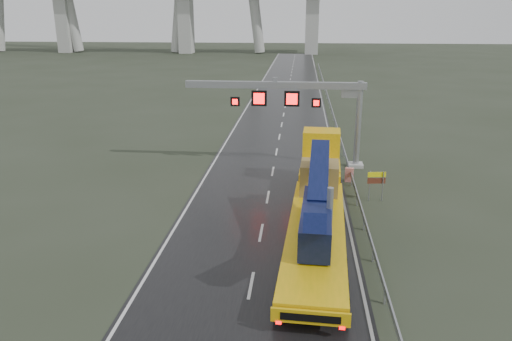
# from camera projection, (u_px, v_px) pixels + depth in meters

# --- Properties ---
(ground) EXTENTS (400.00, 400.00, 0.00)m
(ground) POSITION_uv_depth(u_px,v_px,m) (255.00, 265.00, 25.68)
(ground) COLOR #2B3223
(ground) RESTS_ON ground
(road) EXTENTS (11.00, 200.00, 0.02)m
(road) POSITION_uv_depth(u_px,v_px,m) (284.00, 115.00, 63.66)
(road) COLOR black
(road) RESTS_ON ground
(guardrail) EXTENTS (0.20, 140.00, 1.40)m
(guardrail) POSITION_uv_depth(u_px,v_px,m) (337.00, 127.00, 53.43)
(guardrail) COLOR #919499
(guardrail) RESTS_ON ground
(sign_gantry) EXTENTS (14.90, 1.20, 7.42)m
(sign_gantry) POSITION_uv_depth(u_px,v_px,m) (300.00, 100.00, 40.89)
(sign_gantry) COLOR #B6B7B2
(sign_gantry) RESTS_ON ground
(heavy_haul_truck) EXTENTS (4.11, 20.96, 4.89)m
(heavy_haul_truck) POSITION_uv_depth(u_px,v_px,m) (319.00, 191.00, 30.91)
(heavy_haul_truck) COLOR yellow
(heavy_haul_truck) RESTS_ON ground
(exit_sign_pair) EXTENTS (1.24, 0.22, 2.13)m
(exit_sign_pair) POSITION_uv_depth(u_px,v_px,m) (376.00, 180.00, 34.09)
(exit_sign_pair) COLOR gray
(exit_sign_pair) RESTS_ON ground
(striped_barrier) EXTENTS (0.68, 0.42, 1.10)m
(striped_barrier) POSITION_uv_depth(u_px,v_px,m) (349.00, 175.00, 38.30)
(striped_barrier) COLOR red
(striped_barrier) RESTS_ON ground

